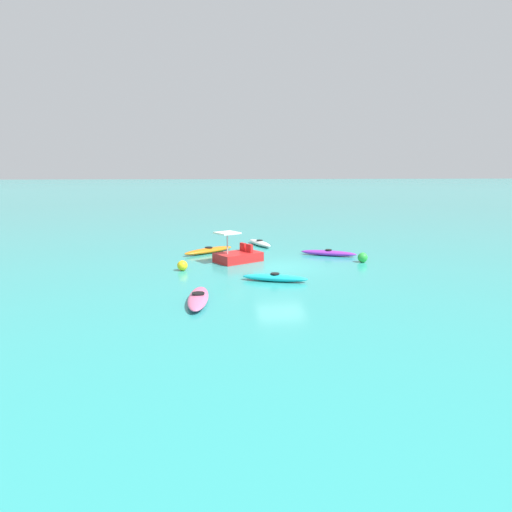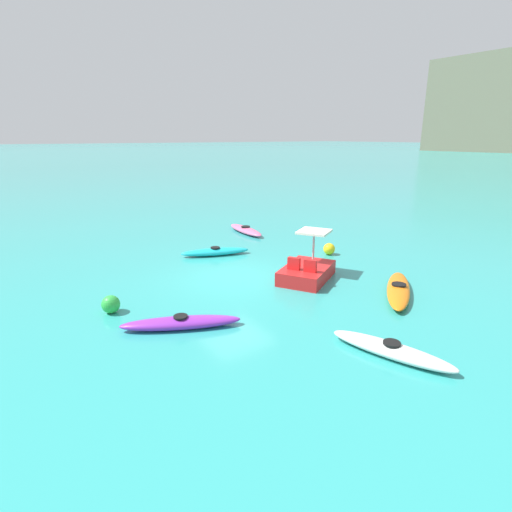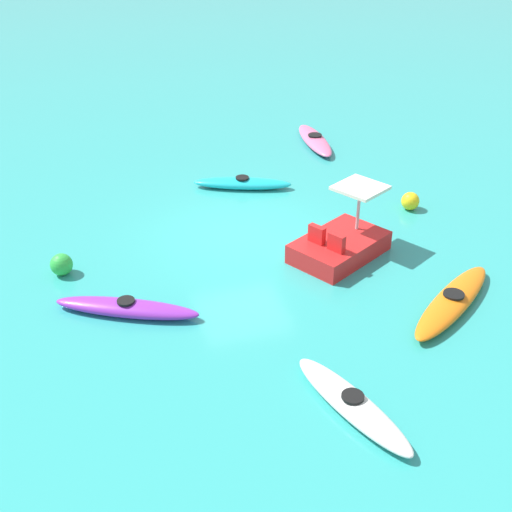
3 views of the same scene
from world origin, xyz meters
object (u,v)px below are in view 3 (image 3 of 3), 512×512
object	(u,v)px
kayak_orange	(453,301)
buoy_green	(61,264)
kayak_cyan	(242,183)
kayak_white	(352,404)
pedal_boat_red	(340,244)
buoy_yellow	(410,201)
kayak_pink	(315,140)
kayak_purple	(127,308)

from	to	relation	value
kayak_orange	buoy_green	distance (m)	9.09
kayak_cyan	kayak_orange	xyz separation A→B (m)	(7.42, 2.74, -0.00)
kayak_white	buoy_green	size ratio (longest dim) A/B	5.69
kayak_cyan	pedal_boat_red	size ratio (longest dim) A/B	1.06
kayak_white	buoy_yellow	bearing A→B (deg)	145.18
kayak_pink	kayak_purple	bearing A→B (deg)	-42.16
kayak_purple	kayak_white	size ratio (longest dim) A/B	1.04
kayak_pink	pedal_boat_red	distance (m)	7.73
pedal_boat_red	buoy_yellow	world-z (taller)	pedal_boat_red
buoy_yellow	kayak_orange	bearing A→B (deg)	-17.11
kayak_white	kayak_orange	distance (m)	4.19
kayak_purple	buoy_green	world-z (taller)	buoy_green
buoy_green	kayak_white	bearing A→B (deg)	37.09
buoy_yellow	kayak_white	bearing A→B (deg)	-34.82
kayak_white	pedal_boat_red	xyz separation A→B (m)	(-5.19, 1.95, 0.17)
kayak_purple	pedal_boat_red	world-z (taller)	pedal_boat_red
kayak_purple	pedal_boat_red	distance (m)	5.53
kayak_pink	buoy_yellow	bearing A→B (deg)	7.66
kayak_cyan	buoy_yellow	world-z (taller)	buoy_yellow
kayak_orange	pedal_boat_red	xyz separation A→B (m)	(-2.82, -1.50, 0.17)
kayak_white	pedal_boat_red	bearing A→B (deg)	159.38
kayak_pink	pedal_boat_red	bearing A→B (deg)	-16.50
kayak_pink	kayak_orange	size ratio (longest dim) A/B	0.97
kayak_purple	kayak_white	xyz separation A→B (m)	(4.18, 3.48, 0.00)
kayak_cyan	kayak_white	xyz separation A→B (m)	(9.79, -0.72, 0.00)
kayak_purple	kayak_pink	xyz separation A→B (m)	(-8.42, 7.62, 0.00)
kayak_cyan	buoy_yellow	xyz separation A→B (m)	(2.75, 4.18, 0.09)
kayak_orange	pedal_boat_red	world-z (taller)	pedal_boat_red
kayak_purple	kayak_white	world-z (taller)	same
kayak_purple	buoy_yellow	xyz separation A→B (m)	(-2.86, 8.37, 0.09)
kayak_pink	kayak_orange	distance (m)	10.25
kayak_pink	kayak_orange	world-z (taller)	same
kayak_pink	buoy_green	xyz separation A→B (m)	(6.32, -8.89, 0.11)
kayak_cyan	pedal_boat_red	distance (m)	4.76
buoy_yellow	pedal_boat_red	bearing A→B (deg)	-57.89
kayak_orange	kayak_purple	bearing A→B (deg)	-104.65
kayak_purple	kayak_white	bearing A→B (deg)	39.78
kayak_cyan	kayak_pink	distance (m)	4.43
kayak_white	kayak_orange	bearing A→B (deg)	124.37
kayak_white	kayak_purple	bearing A→B (deg)	-140.22
kayak_pink	buoy_green	size ratio (longest dim) A/B	5.94
kayak_purple	buoy_yellow	world-z (taller)	buoy_yellow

